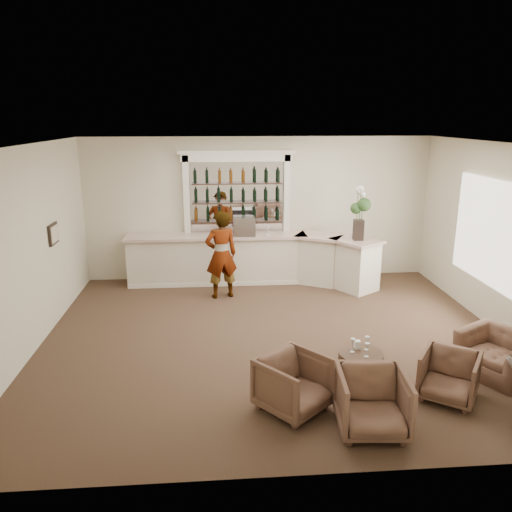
{
  "coord_description": "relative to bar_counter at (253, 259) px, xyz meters",
  "views": [
    {
      "loc": [
        -0.97,
        -7.97,
        3.72
      ],
      "look_at": [
        -0.26,
        0.9,
        1.23
      ],
      "focal_mm": 35.0,
      "sensor_mm": 36.0,
      "label": 1
    }
  ],
  "objects": [
    {
      "name": "wine_glass_tbl_c",
      "position": [
        1.23,
        -4.81,
        0.03
      ],
      "size": [
        0.07,
        0.07,
        0.21
      ],
      "primitive_type": null,
      "color": "white",
      "rests_on": "cocktail_table"
    },
    {
      "name": "cocktail_table",
      "position": [
        1.19,
        -4.68,
        -0.32
      ],
      "size": [
        0.64,
        0.64,
        0.5
      ],
      "primitive_type": "cylinder",
      "color": "#49341F",
      "rests_on": "ground"
    },
    {
      "name": "ground",
      "position": [
        0.16,
        -3.0,
        -0.57
      ],
      "size": [
        8.0,
        8.0,
        0.0
      ],
      "primitive_type": "plane",
      "color": "#523629",
      "rests_on": "ground"
    },
    {
      "name": "back_bar_alcove",
      "position": [
        -0.34,
        0.41,
        1.46
      ],
      "size": [
        2.64,
        0.25,
        3.0
      ],
      "color": "white",
      "rests_on": "ground"
    },
    {
      "name": "wine_glass_bar_right",
      "position": [
        0.35,
        -0.01,
        0.67
      ],
      "size": [
        0.07,
        0.07,
        0.21
      ],
      "primitive_type": null,
      "color": "white",
      "rests_on": "bar_counter"
    },
    {
      "name": "espresso_machine",
      "position": [
        -0.2,
        -0.04,
        0.78
      ],
      "size": [
        0.5,
        0.43,
        0.43
      ],
      "primitive_type": "cube",
      "rotation": [
        0.0,
        0.0,
        -0.03
      ],
      "color": "silver",
      "rests_on": "bar_counter"
    },
    {
      "name": "wine_glass_bar_left",
      "position": [
        -0.47,
        -0.07,
        0.67
      ],
      "size": [
        0.07,
        0.07,
        0.21
      ],
      "primitive_type": null,
      "color": "white",
      "rests_on": "bar_counter"
    },
    {
      "name": "room_shell",
      "position": [
        0.33,
        -2.29,
        1.77
      ],
      "size": [
        8.04,
        7.02,
        3.32
      ],
      "color": "beige",
      "rests_on": "ground"
    },
    {
      "name": "armchair_center",
      "position": [
        1.02,
        -5.76,
        -0.19
      ],
      "size": [
        0.89,
        0.91,
        0.77
      ],
      "primitive_type": "imported",
      "rotation": [
        0.0,
        0.0,
        -0.08
      ],
      "color": "brown",
      "rests_on": "ground"
    },
    {
      "name": "armchair_right",
      "position": [
        2.28,
        -5.13,
        -0.24
      ],
      "size": [
        1.01,
        1.02,
        0.67
      ],
      "primitive_type": "imported",
      "rotation": [
        0.0,
        0.0,
        -0.62
      ],
      "color": "brown",
      "rests_on": "ground"
    },
    {
      "name": "wine_glass_tbl_b",
      "position": [
        1.29,
        -4.6,
        0.03
      ],
      "size": [
        0.07,
        0.07,
        0.21
      ],
      "primitive_type": null,
      "color": "white",
      "rests_on": "cocktail_table"
    },
    {
      "name": "wine_glass_tbl_a",
      "position": [
        1.07,
        -4.65,
        0.03
      ],
      "size": [
        0.07,
        0.07,
        0.21
      ],
      "primitive_type": null,
      "color": "white",
      "rests_on": "cocktail_table"
    },
    {
      "name": "napkin_holder",
      "position": [
        1.17,
        -4.54,
        -0.01
      ],
      "size": [
        0.08,
        0.08,
        0.12
      ],
      "primitive_type": "cube",
      "color": "white",
      "rests_on": "cocktail_table"
    },
    {
      "name": "flower_vase",
      "position": [
        2.24,
        -0.64,
        1.23
      ],
      "size": [
        0.31,
        0.31,
        1.17
      ],
      "color": "black",
      "rests_on": "bar_counter"
    },
    {
      "name": "armchair_left",
      "position": [
        0.14,
        -5.23,
        -0.2
      ],
      "size": [
        1.14,
        1.14,
        0.75
      ],
      "primitive_type": "imported",
      "rotation": [
        0.0,
        0.0,
        0.71
      ],
      "color": "brown",
      "rests_on": "ground"
    },
    {
      "name": "bar_counter",
      "position": [
        0.0,
        0.0,
        0.0
      ],
      "size": [
        5.72,
        1.8,
        1.14
      ],
      "color": "white",
      "rests_on": "ground"
    },
    {
      "name": "armchair_far",
      "position": [
        3.31,
        -4.56,
        -0.25
      ],
      "size": [
        1.26,
        1.3,
        0.65
      ],
      "primitive_type": "imported",
      "rotation": [
        0.0,
        0.0,
        -1.04
      ],
      "color": "brown",
      "rests_on": "ground"
    },
    {
      "name": "sommelier",
      "position": [
        -0.73,
        -0.88,
        0.36
      ],
      "size": [
        0.77,
        0.6,
        1.87
      ],
      "primitive_type": "imported",
      "rotation": [
        0.0,
        0.0,
        3.39
      ],
      "color": "gray",
      "rests_on": "ground"
    }
  ]
}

